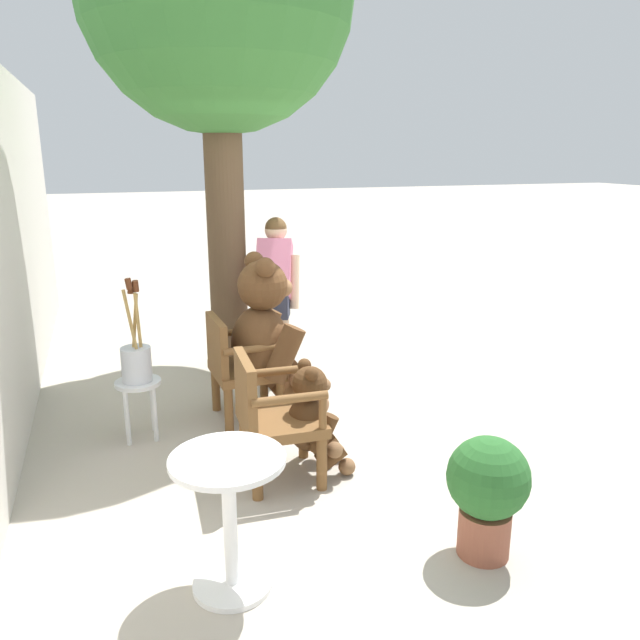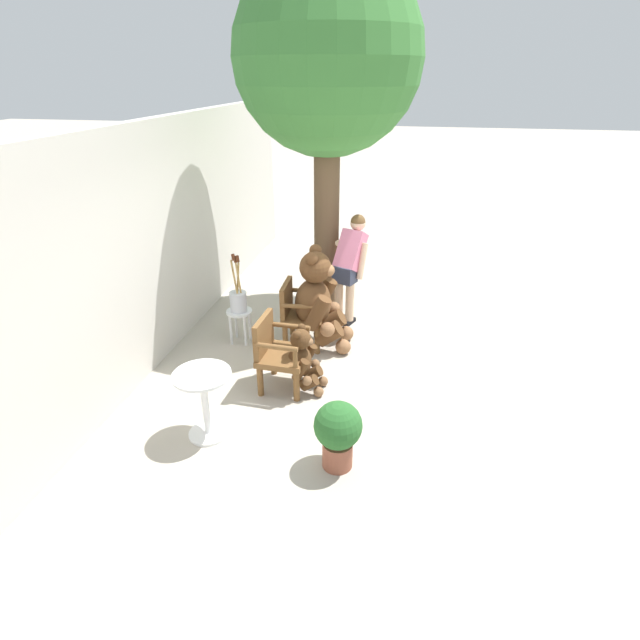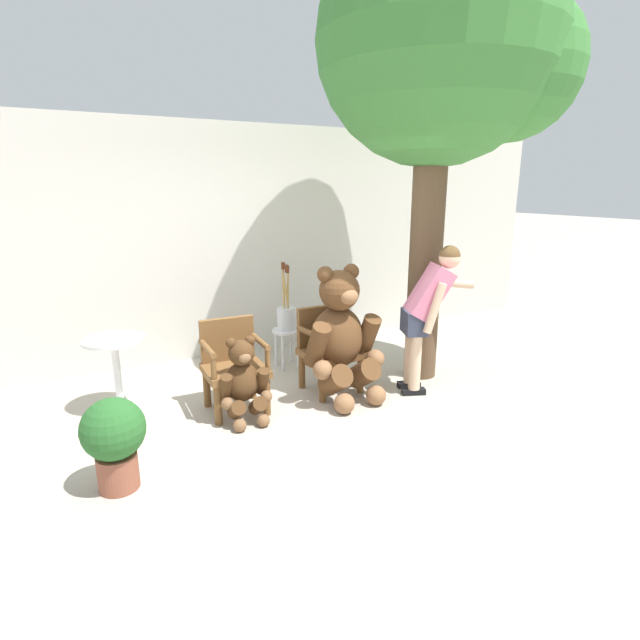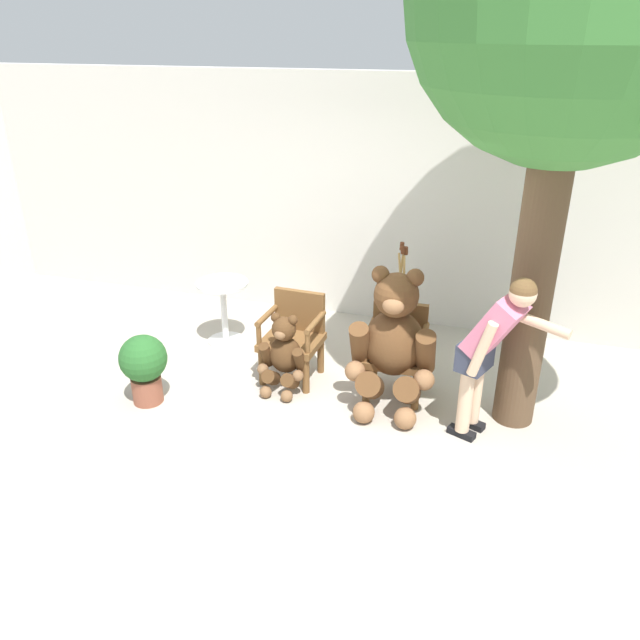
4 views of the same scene
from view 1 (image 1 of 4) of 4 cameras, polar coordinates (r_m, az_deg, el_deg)
The scene contains 11 objects.
ground_plane at distance 4.96m, azimuth 2.22°, elevation -10.10°, with size 60.00×60.00×0.00m, color #B2A899.
wooden_chair_left at distance 4.12m, azimuth -4.43°, elevation -8.57°, with size 0.58×0.55×0.86m.
wooden_chair_right at distance 5.05m, azimuth -7.44°, elevation -4.06°, with size 0.58×0.54×0.86m.
teddy_bear_large at distance 5.05m, azimuth -4.71°, elevation -1.65°, with size 0.80×0.77×1.34m.
teddy_bear_small at distance 4.22m, azimuth -0.61°, elevation -9.06°, with size 0.47×0.45×0.79m.
person_visitor at distance 5.84m, azimuth -4.22°, elevation 3.20°, with size 0.87×0.49×1.52m.
white_stool at distance 4.90m, azimuth -16.23°, elevation -6.50°, with size 0.34×0.34×0.46m.
brush_bucket at distance 4.81m, azimuth -16.45°, elevation -3.48°, with size 0.22×0.22×0.79m.
round_side_table at distance 3.19m, azimuth -8.29°, elevation -16.62°, with size 0.56×0.56×0.72m.
patio_tree at distance 6.13m, azimuth -8.95°, elevation 26.61°, with size 2.48×2.37×4.61m.
potted_plant at distance 3.53m, azimuth 15.06°, elevation -14.63°, with size 0.44×0.44×0.68m.
Camera 1 is at (-4.16, 1.65, 2.13)m, focal length 35.00 mm.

